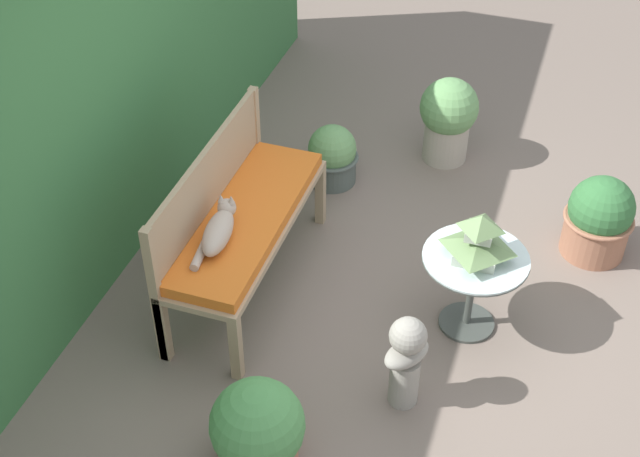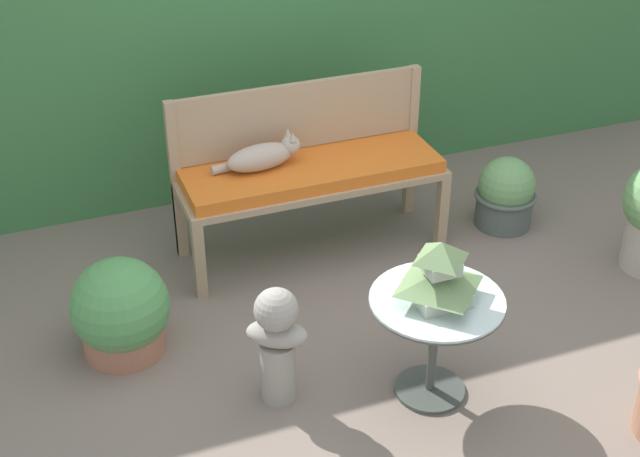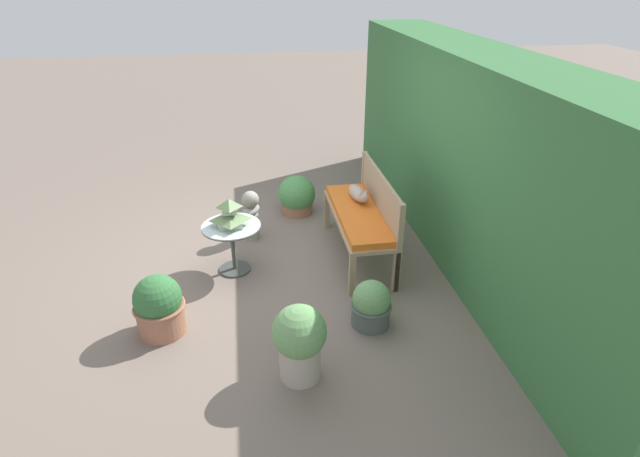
% 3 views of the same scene
% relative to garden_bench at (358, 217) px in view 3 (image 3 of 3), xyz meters
% --- Properties ---
extents(ground, '(30.00, 30.00, 0.00)m').
position_rel_garden_bench_xyz_m(ground, '(0.01, -1.07, -0.49)').
color(ground, '#75665B').
extents(foliage_hedge_back, '(6.40, 0.85, 2.19)m').
position_rel_garden_bench_xyz_m(foliage_hedge_back, '(0.01, 1.26, 0.61)').
color(foliage_hedge_back, '#38703D').
rests_on(foliage_hedge_back, ground).
extents(garden_bench, '(1.53, 0.51, 0.57)m').
position_rel_garden_bench_xyz_m(garden_bench, '(0.00, 0.00, 0.00)').
color(garden_bench, tan).
rests_on(garden_bench, ground).
extents(bench_backrest, '(1.53, 0.06, 0.97)m').
position_rel_garden_bench_xyz_m(bench_backrest, '(-0.00, 0.23, 0.22)').
color(bench_backrest, tan).
rests_on(bench_backrest, ground).
extents(cat, '(0.52, 0.20, 0.20)m').
position_rel_garden_bench_xyz_m(cat, '(-0.27, 0.05, 0.16)').
color(cat, '#A89989').
rests_on(cat, garden_bench).
extents(patio_table, '(0.62, 0.62, 0.54)m').
position_rel_garden_bench_xyz_m(patio_table, '(0.09, -1.38, -0.06)').
color(patio_table, '#424742').
rests_on(patio_table, ground).
extents(pagoda_birdhouse, '(0.33, 0.33, 0.30)m').
position_rel_garden_bench_xyz_m(pagoda_birdhouse, '(0.09, -1.38, 0.18)').
color(pagoda_birdhouse, '#B2BCA8').
rests_on(pagoda_birdhouse, patio_table).
extents(garden_bust, '(0.33, 0.29, 0.61)m').
position_rel_garden_bench_xyz_m(garden_bust, '(-0.60, -1.16, -0.15)').
color(garden_bust, gray).
rests_on(garden_bust, ground).
extents(potted_plant_bench_left, '(0.49, 0.49, 0.52)m').
position_rel_garden_bench_xyz_m(potted_plant_bench_left, '(-1.22, -0.54, -0.26)').
color(potted_plant_bench_left, '#9E664C').
rests_on(potted_plant_bench_left, ground).
extents(potted_plant_hedge_corner, '(0.38, 0.38, 0.45)m').
position_rel_garden_bench_xyz_m(potted_plant_hedge_corner, '(1.22, -0.15, -0.28)').
color(potted_plant_hedge_corner, '#4C5651').
rests_on(potted_plant_hedge_corner, ground).
extents(potted_plant_table_far, '(0.43, 0.43, 0.66)m').
position_rel_garden_bench_xyz_m(potted_plant_table_far, '(1.76, -0.87, -0.13)').
color(potted_plant_table_far, '#ADA393').
rests_on(potted_plant_table_far, ground).
extents(potted_plant_patio_mid, '(0.46, 0.46, 0.57)m').
position_rel_garden_bench_xyz_m(potted_plant_patio_mid, '(1.02, -2.03, -0.22)').
color(potted_plant_patio_mid, '#9E664C').
rests_on(potted_plant_patio_mid, ground).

